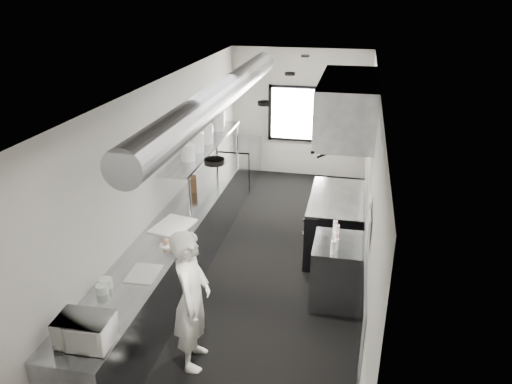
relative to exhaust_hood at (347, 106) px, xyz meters
The scene contains 34 objects.
floor 2.72m from the exhaust_hood, 147.45° to the right, with size 3.00×8.00×0.01m, color black.
ceiling 1.36m from the exhaust_hood, 147.45° to the right, with size 3.00×8.00×0.01m, color silver.
wall_back 3.62m from the exhaust_hood, 108.38° to the left, with size 3.00×0.02×2.80m, color #B1B0A8.
wall_left 2.87m from the exhaust_hood, 164.91° to the right, with size 0.02×8.00×2.80m, color #B1B0A8.
wall_right 1.28m from the exhaust_hood, 60.05° to the right, with size 0.02×8.00×2.80m, color #B1B0A8.
wall_cladding 1.92m from the exhaust_hood, 46.22° to the right, with size 0.03×5.50×1.10m, color gray.
hvac_duct 1.83m from the exhaust_hood, behind, with size 0.40×0.40×6.40m, color gray.
service_window 3.58m from the exhaust_hood, 108.57° to the left, with size 1.36×0.05×1.25m.
exhaust_hood is the anchor object (origin of this frame).
prep_counter 3.20m from the exhaust_hood, 151.89° to the right, with size 0.70×6.00×0.90m, color gray.
pass_shelf 2.46m from the exhaust_hood, behind, with size 0.45×3.00×0.68m.
range 1.92m from the exhaust_hood, behind, with size 0.88×1.60×0.94m.
bottle_station 2.39m from the exhaust_hood, 87.82° to the right, with size 0.65×0.80×0.90m, color gray.
far_work_table 3.88m from the exhaust_hood, 131.94° to the left, with size 0.70×1.20×0.90m, color gray.
notice_sheet_a 2.09m from the exhaust_hood, 78.88° to the right, with size 0.02×0.28×0.38m, color silver.
notice_sheet_b 2.43m from the exhaust_hood, 80.58° to the right, with size 0.02×0.28×0.38m, color silver.
line_cook 3.61m from the exhaust_hood, 116.43° to the right, with size 0.62×0.41×1.70m, color silver.
microwave 4.62m from the exhaust_hood, 119.56° to the right, with size 0.48×0.36×0.29m, color white.
deli_tub_a 4.17m from the exhaust_hood, 128.36° to the right, with size 0.14×0.14×0.10m, color silver.
deli_tub_b 4.10m from the exhaust_hood, 129.45° to the right, with size 0.15×0.15×0.10m, color silver.
newspaper 3.70m from the exhaust_hood, 129.22° to the right, with size 0.34×0.42×0.01m, color white.
small_plate 3.25m from the exhaust_hood, 137.64° to the right, with size 0.17×0.17×0.01m, color white.
pastry 3.23m from the exhaust_hood, 137.64° to the right, with size 0.09×0.09×0.09m, color tan.
cutting_board 3.04m from the exhaust_hood, 147.76° to the right, with size 0.45×0.60×0.02m, color white.
knife_block 2.75m from the exhaust_hood, behind, with size 0.10×0.21×0.23m, color brown.
plate_stack_a 2.45m from the exhaust_hood, 166.99° to the right, with size 0.22×0.22×0.26m, color white.
plate_stack_b 2.40m from the exhaust_hood, behind, with size 0.25×0.25×0.32m, color white.
plate_stack_c 2.40m from the exhaust_hood, behind, with size 0.23×0.23×0.32m, color white.
plate_stack_d 2.65m from the exhaust_hood, 153.78° to the left, with size 0.25×0.25×0.38m, color white.
squeeze_bottle_a 2.20m from the exhaust_hood, 90.28° to the right, with size 0.06×0.06×0.19m, color white.
squeeze_bottle_b 2.13m from the exhaust_hood, 88.98° to the right, with size 0.05×0.05×0.16m, color white.
squeeze_bottle_c 2.02m from the exhaust_hood, 89.28° to the right, with size 0.06×0.06×0.17m, color white.
squeeze_bottle_d 1.87m from the exhaust_hood, 89.19° to the right, with size 0.06×0.06×0.17m, color white.
squeeze_bottle_e 1.80m from the exhaust_hood, 90.83° to the right, with size 0.06×0.06×0.18m, color white.
Camera 1 is at (1.24, -6.35, 4.03)m, focal length 33.89 mm.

